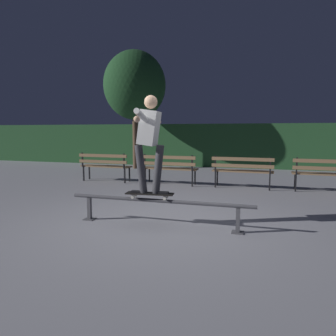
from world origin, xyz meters
name	(u,v)px	position (x,y,z in m)	size (l,w,h in m)	color
ground_plane	(162,222)	(0.00, 0.00, 0.00)	(90.00, 90.00, 0.00)	gray
hedge_backdrop	(223,145)	(0.00, 8.79, 0.92)	(24.00, 1.20, 1.84)	#234C28
grind_rail	(158,205)	(0.00, -0.21, 0.35)	(3.07, 0.18, 0.44)	#47474C
skateboard	(150,194)	(-0.15, -0.21, 0.52)	(0.79, 0.27, 0.09)	black
skateboarder	(149,136)	(-0.15, -0.21, 1.45)	(0.63, 1.40, 1.56)	black
park_bench_leftmost	(105,164)	(-2.95, 3.55, 0.54)	(1.61, 0.47, 0.88)	black
park_bench_left_center	(169,166)	(-0.92, 3.55, 0.54)	(1.61, 0.47, 0.88)	black
park_bench_right_center	(242,169)	(1.12, 3.55, 0.54)	(1.61, 0.47, 0.88)	black
park_bench_rightmost	(327,171)	(3.16, 3.55, 0.54)	(1.61, 0.47, 0.88)	black
tree_far_left	(135,86)	(-3.34, 6.93, 3.34)	(2.49, 2.49, 4.72)	#4C3828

